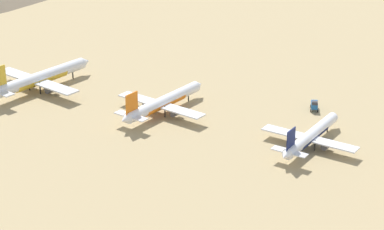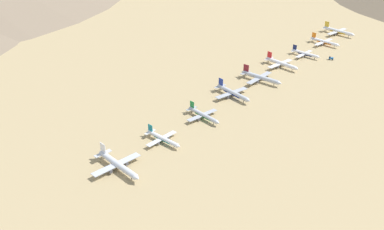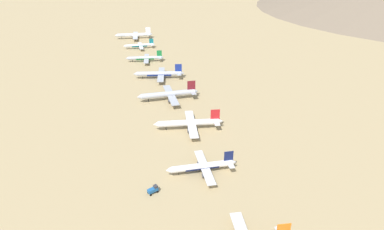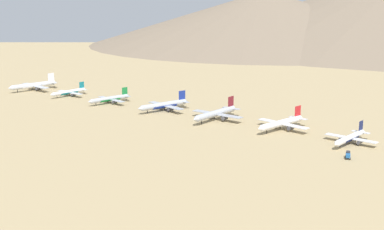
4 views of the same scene
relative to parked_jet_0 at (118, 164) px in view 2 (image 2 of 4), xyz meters
name	(u,v)px [view 2 (image 2 of 4)]	position (x,y,z in m)	size (l,w,h in m)	color
ground_plane	(260,82)	(-37.94, 197.78, -4.75)	(2431.34, 2431.34, 0.00)	tan
parked_jet_0	(118,164)	(0.00, 0.00, 0.00)	(49.47, 40.16, 14.27)	silver
parked_jet_1	(163,138)	(-9.11, 47.88, -1.10)	(38.03, 31.02, 10.97)	silver
parked_jet_2	(203,115)	(-17.20, 98.99, -0.88)	(40.16, 32.51, 11.62)	#B2B7C1
parked_jet_3	(232,93)	(-31.71, 150.46, -0.24)	(47.04, 38.20, 13.57)	#B2B7C1
parked_jet_4	(260,77)	(-38.75, 198.70, 0.07)	(49.53, 40.47, 14.31)	#B2B7C1
parked_jet_5	(281,63)	(-50.61, 247.03, -0.21)	(46.61, 37.76, 13.47)	white
parked_jet_6	(305,54)	(-53.31, 294.95, -0.99)	(39.20, 31.95, 11.30)	white
parked_jet_7	(324,42)	(-62.94, 348.33, -0.59)	(43.36, 35.19, 12.51)	white
parked_jet_8	(338,31)	(-75.66, 398.51, -0.01)	(49.28, 39.92, 14.24)	silver
service_truck	(331,58)	(-26.95, 309.47, -2.67)	(5.69, 4.92, 3.90)	#1E5999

